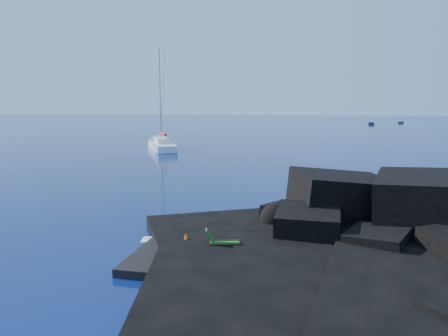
{
  "coord_description": "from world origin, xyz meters",
  "views": [
    {
      "loc": [
        6.16,
        -17.92,
        6.97
      ],
      "look_at": [
        2.67,
        14.05,
        2.0
      ],
      "focal_mm": 35.0,
      "sensor_mm": 36.0,
      "label": 1
    }
  ],
  "objects_px": {
    "deck_chair": "(225,238)",
    "distant_boat_a": "(371,124)",
    "sunbather": "(188,252)",
    "marker_cone": "(186,239)",
    "distant_boat_b": "(401,123)",
    "sailboat": "(162,149)"
  },
  "relations": [
    {
      "from": "sailboat",
      "to": "distant_boat_b",
      "type": "height_order",
      "value": "sailboat"
    },
    {
      "from": "deck_chair",
      "to": "distant_boat_b",
      "type": "distance_m",
      "value": 130.95
    },
    {
      "from": "distant_boat_a",
      "to": "sunbather",
      "type": "bearing_deg",
      "value": -97.45
    },
    {
      "from": "sailboat",
      "to": "sunbather",
      "type": "relative_size",
      "value": 8.63
    },
    {
      "from": "deck_chair",
      "to": "distant_boat_a",
      "type": "distance_m",
      "value": 119.54
    },
    {
      "from": "distant_boat_b",
      "to": "deck_chair",
      "type": "bearing_deg",
      "value": -86.86
    },
    {
      "from": "sunbather",
      "to": "distant_boat_a",
      "type": "xyz_separation_m",
      "value": [
        32.84,
        116.35,
        -0.52
      ]
    },
    {
      "from": "distant_boat_a",
      "to": "sailboat",
      "type": "bearing_deg",
      "value": -113.48
    },
    {
      "from": "deck_chair",
      "to": "distant_boat_a",
      "type": "xyz_separation_m",
      "value": [
        31.36,
        115.35,
        -0.87
      ]
    },
    {
      "from": "distant_boat_b",
      "to": "distant_boat_a",
      "type": "bearing_deg",
      "value": -120.2
    },
    {
      "from": "marker_cone",
      "to": "distant_boat_b",
      "type": "bearing_deg",
      "value": 70.29
    },
    {
      "from": "deck_chair",
      "to": "marker_cone",
      "type": "bearing_deg",
      "value": 158.03
    },
    {
      "from": "sunbather",
      "to": "distant_boat_a",
      "type": "bearing_deg",
      "value": 78.45
    },
    {
      "from": "sailboat",
      "to": "distant_boat_b",
      "type": "xyz_separation_m",
      "value": [
        56.1,
        81.27,
        0.0
      ]
    },
    {
      "from": "sailboat",
      "to": "sunbather",
      "type": "distance_m",
      "value": 45.31
    },
    {
      "from": "deck_chair",
      "to": "marker_cone",
      "type": "xyz_separation_m",
      "value": [
        -1.85,
        0.42,
        -0.23
      ]
    },
    {
      "from": "marker_cone",
      "to": "sailboat",
      "type": "bearing_deg",
      "value": 105.72
    },
    {
      "from": "deck_chair",
      "to": "sunbather",
      "type": "bearing_deg",
      "value": -155.04
    },
    {
      "from": "sailboat",
      "to": "distant_boat_b",
      "type": "bearing_deg",
      "value": 32.69
    },
    {
      "from": "distant_boat_a",
      "to": "distant_boat_b",
      "type": "relative_size",
      "value": 1.23
    },
    {
      "from": "distant_boat_a",
      "to": "deck_chair",
      "type": "bearing_deg",
      "value": -96.9
    },
    {
      "from": "marker_cone",
      "to": "distant_boat_b",
      "type": "distance_m",
      "value": 131.16
    }
  ]
}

